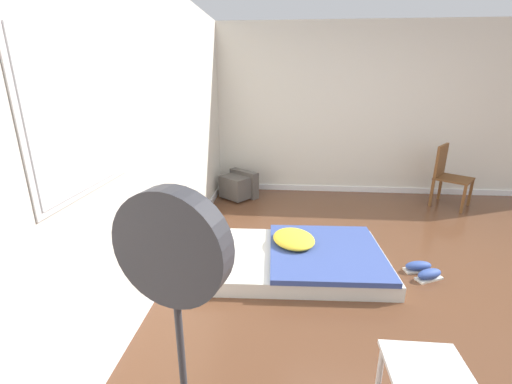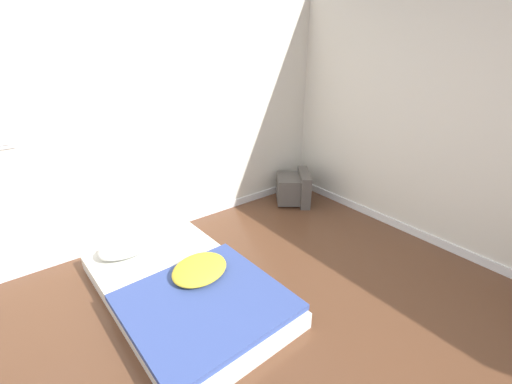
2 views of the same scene
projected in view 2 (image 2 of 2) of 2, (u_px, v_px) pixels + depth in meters
name	position (u px, v px, depth m)	size (l,w,h in m)	color
wall_back	(103.00, 122.00, 3.18)	(7.57, 0.08, 2.60)	silver
wall_right	(512.00, 132.00, 2.86)	(0.08, 7.25, 2.60)	silver
mattress_bed	(184.00, 286.00, 2.86)	(1.20, 1.91, 0.29)	silver
crt_tv	(294.00, 188.00, 4.52)	(0.62, 0.63, 0.41)	#56514C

